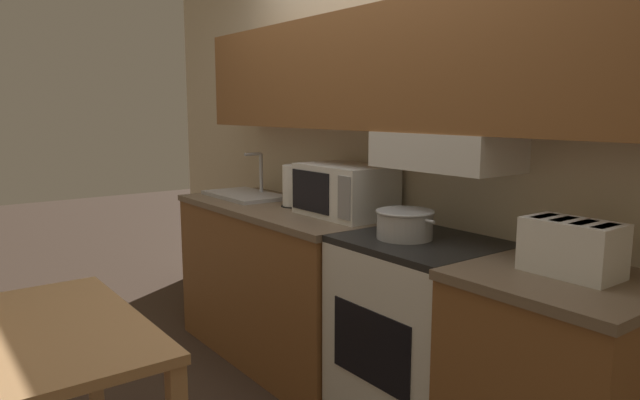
% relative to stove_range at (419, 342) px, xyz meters
% --- Properties ---
extents(ground_plane, '(16.00, 16.00, 0.00)m').
position_rel_stove_range_xyz_m(ground_plane, '(-0.44, 0.29, -0.47)').
color(ground_plane, '#3D2D23').
extents(wall_back, '(5.26, 0.38, 2.55)m').
position_rel_stove_range_xyz_m(wall_back, '(-0.43, 0.23, 0.98)').
color(wall_back, beige).
rests_on(wall_back, ground_plane).
extents(lower_counter_main, '(1.54, 0.63, 0.94)m').
position_rel_stove_range_xyz_m(lower_counter_main, '(-1.11, -0.01, 0.00)').
color(lower_counter_main, brown).
rests_on(lower_counter_main, ground_plane).
extents(stove_range, '(0.67, 0.59, 0.94)m').
position_rel_stove_range_xyz_m(stove_range, '(0.00, 0.00, 0.00)').
color(stove_range, white).
rests_on(stove_range, ground_plane).
extents(cooking_pot, '(0.34, 0.26, 0.13)m').
position_rel_stove_range_xyz_m(cooking_pot, '(-0.06, -0.04, 0.54)').
color(cooking_pot, '#B7BABF').
rests_on(cooking_pot, stove_range).
extents(microwave, '(0.51, 0.34, 0.27)m').
position_rel_stove_range_xyz_m(microwave, '(-0.64, 0.09, 0.60)').
color(microwave, white).
rests_on(microwave, lower_counter_main).
extents(toaster, '(0.32, 0.19, 0.19)m').
position_rel_stove_range_xyz_m(toaster, '(0.67, 0.02, 0.56)').
color(toaster, white).
rests_on(toaster, lower_counter_right_stub).
extents(sink_basin, '(0.58, 0.34, 0.28)m').
position_rel_stove_range_xyz_m(sink_basin, '(-1.54, -0.01, 0.49)').
color(sink_basin, '#B7BABF').
rests_on(sink_basin, lower_counter_main).
extents(paper_towel_roll, '(0.14, 0.14, 0.24)m').
position_rel_stove_range_xyz_m(paper_towel_roll, '(-1.05, 0.04, 0.59)').
color(paper_towel_roll, black).
rests_on(paper_towel_roll, lower_counter_main).
extents(dining_table, '(1.06, 0.62, 0.73)m').
position_rel_stove_range_xyz_m(dining_table, '(-0.47, -1.42, 0.15)').
color(dining_table, tan).
rests_on(dining_table, ground_plane).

